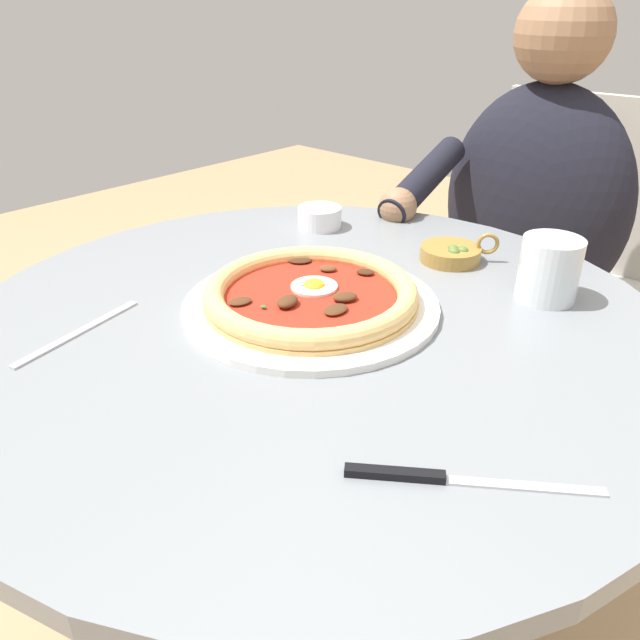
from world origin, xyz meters
name	(u,v)px	position (x,y,z in m)	size (l,w,h in m)	color
dining_table	(313,422)	(0.00, 0.00, 0.54)	(0.92, 0.92, 0.71)	gray
pizza_on_plate	(311,297)	(-0.02, 0.01, 0.73)	(0.33, 0.33, 0.04)	white
water_glass	(549,272)	(0.19, 0.25, 0.75)	(0.08, 0.08, 0.09)	silver
steak_knife	(434,478)	(0.28, -0.15, 0.72)	(0.18, 0.14, 0.01)	silver
ramekin_capers	(320,216)	(-0.22, 0.25, 0.73)	(0.08, 0.08, 0.04)	white
olive_pan	(452,253)	(0.03, 0.28, 0.72)	(0.11, 0.09, 0.05)	olive
fork_utensil	(79,332)	(-0.18, -0.23, 0.71)	(0.05, 0.18, 0.00)	#BCBCC1
diner_person	(519,291)	(-0.04, 0.70, 0.49)	(0.40, 0.50, 1.10)	#282833
cafe_chair_diner	(549,253)	(-0.04, 0.85, 0.54)	(0.45, 0.45, 0.88)	beige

